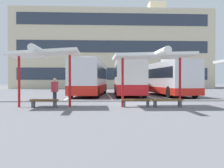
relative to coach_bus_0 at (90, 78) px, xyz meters
name	(u,v)px	position (x,y,z in m)	size (l,w,h in m)	color
ground_plane	(144,104)	(3.64, -10.28, -1.70)	(160.00, 160.00, 0.00)	slate
terminal_building	(112,52)	(3.68, 27.93, 5.52)	(36.63, 14.26, 17.19)	beige
coach_bus_0	(90,78)	(0.00, 0.00, 0.00)	(3.71, 12.44, 3.68)	silver
coach_bus_1	(128,78)	(3.71, -0.93, 0.00)	(2.99, 10.39, 3.70)	silver
coach_bus_2	(167,79)	(7.58, -0.81, -0.03)	(3.25, 11.39, 3.57)	silver
lane_stripe_0	(72,96)	(-1.82, -0.51, -1.70)	(0.16, 14.00, 0.01)	white
lane_stripe_1	(109,95)	(1.82, -0.51, -1.70)	(0.16, 14.00, 0.01)	white
lane_stripe_2	(145,95)	(5.46, -0.51, -1.70)	(0.16, 14.00, 0.01)	white
lane_stripe_3	(181,95)	(9.10, -0.51, -1.70)	(0.16, 14.00, 0.01)	white
waiting_shelter_0	(44,54)	(-2.30, -12.42, 1.23)	(3.82, 4.53, 3.22)	red
bench_0	(44,101)	(-2.30, -12.32, -1.37)	(1.57, 0.61, 0.45)	brown
waiting_shelter_1	(153,57)	(3.72, -12.59, 1.11)	(4.29, 5.26, 3.02)	red
bench_1	(136,101)	(2.82, -12.40, -1.37)	(1.64, 0.44, 0.45)	brown
bench_2	(167,101)	(4.62, -12.39, -1.37)	(1.75, 0.49, 0.45)	brown
platform_kerb	(140,101)	(3.64, -8.47, -1.64)	(44.00, 0.24, 0.12)	#ADADA8
waiting_passenger_0	(55,90)	(-1.90, -11.06, -0.76)	(0.38, 0.52, 1.64)	#33384C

